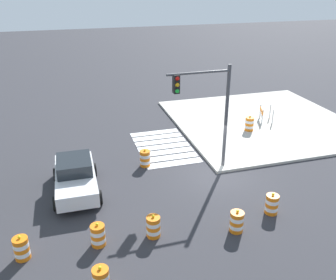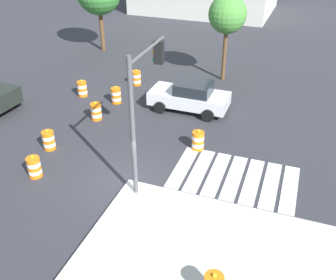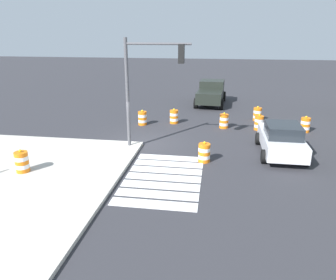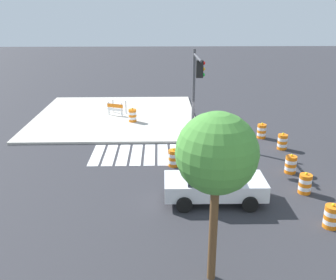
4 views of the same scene
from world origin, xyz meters
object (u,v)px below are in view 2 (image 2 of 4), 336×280
at_px(traffic_barrel_crosswalk_end, 82,89).
at_px(traffic_barrel_median_near, 49,140).
at_px(traffic_barrel_lane_center, 116,95).
at_px(traffic_barrel_far_curb, 198,141).
at_px(traffic_barrel_opposite_curb, 136,78).
at_px(traffic_barrel_median_far, 34,167).
at_px(traffic_barrel_near_corner, 96,111).
at_px(traffic_light_pole, 144,92).
at_px(street_tree_streetside_near, 227,15).
at_px(sports_car, 190,96).

distance_m(traffic_barrel_crosswalk_end, traffic_barrel_median_near, 5.87).
relative_size(traffic_barrel_median_near, traffic_barrel_lane_center, 1.00).
xyz_separation_m(traffic_barrel_far_curb, traffic_barrel_opposite_curb, (-5.74, 5.96, 0.00)).
height_order(traffic_barrel_median_near, traffic_barrel_median_far, same).
relative_size(traffic_barrel_near_corner, traffic_barrel_far_curb, 1.00).
xyz_separation_m(traffic_light_pole, street_tree_streetside_near, (0.56, 11.54, 0.22)).
xyz_separation_m(traffic_barrel_median_near, traffic_barrel_lane_center, (0.72, 5.50, 0.00)).
relative_size(traffic_barrel_median_far, traffic_barrel_far_curb, 1.00).
relative_size(traffic_barrel_crosswalk_end, traffic_barrel_far_curb, 1.00).
bearing_deg(traffic_barrel_near_corner, traffic_barrel_far_curb, -9.77).
bearing_deg(traffic_barrel_median_near, traffic_barrel_opposite_curb, 84.74).
bearing_deg(traffic_barrel_crosswalk_end, traffic_barrel_median_near, -74.38).
bearing_deg(traffic_barrel_far_curb, traffic_barrel_median_near, -160.40).
xyz_separation_m(sports_car, street_tree_streetside_near, (0.73, 4.90, 3.32)).
bearing_deg(traffic_barrel_crosswalk_end, traffic_barrel_near_corner, -46.45).
bearing_deg(street_tree_streetside_near, sports_car, -98.48).
xyz_separation_m(traffic_barrel_crosswalk_end, traffic_barrel_far_curb, (8.08, -3.34, 0.00)).
relative_size(traffic_barrel_near_corner, traffic_barrel_crosswalk_end, 1.00).
xyz_separation_m(traffic_barrel_median_far, street_tree_streetside_near, (4.99, 12.99, 3.68)).
relative_size(sports_car, traffic_barrel_opposite_curb, 4.24).
xyz_separation_m(traffic_barrel_crosswalk_end, traffic_barrel_median_far, (2.28, -7.68, 0.00)).
relative_size(traffic_barrel_far_curb, street_tree_streetside_near, 0.19).
distance_m(traffic_barrel_lane_center, traffic_light_pole, 8.26).
relative_size(traffic_barrel_far_curb, traffic_light_pole, 0.19).
bearing_deg(traffic_barrel_far_curb, traffic_barrel_opposite_curb, 133.93).
distance_m(traffic_barrel_opposite_curb, street_tree_streetside_near, 6.71).
relative_size(traffic_barrel_median_near, street_tree_streetside_near, 0.19).
xyz_separation_m(traffic_barrel_near_corner, traffic_barrel_median_near, (-0.63, -3.32, 0.00)).
xyz_separation_m(traffic_barrel_near_corner, traffic_barrel_opposite_curb, (0.13, 4.95, 0.00)).
distance_m(traffic_barrel_near_corner, traffic_light_pole, 6.88).
distance_m(traffic_light_pole, street_tree_streetside_near, 11.56).
xyz_separation_m(traffic_barrel_median_near, street_tree_streetside_near, (5.69, 10.97, 3.68)).
bearing_deg(street_tree_streetside_near, traffic_barrel_crosswalk_end, -143.84).
bearing_deg(traffic_barrel_far_curb, traffic_barrel_near_corner, 170.23).
distance_m(traffic_barrel_crosswalk_end, street_tree_streetside_near, 9.73).
height_order(sports_car, traffic_barrel_crosswalk_end, sports_car).
height_order(traffic_barrel_near_corner, traffic_barrel_median_near, same).
xyz_separation_m(traffic_barrel_far_curb, traffic_light_pole, (-1.37, -2.89, 3.46)).
relative_size(traffic_barrel_lane_center, traffic_barrel_opposite_curb, 1.00).
relative_size(traffic_barrel_near_corner, street_tree_streetside_near, 0.19).
bearing_deg(traffic_barrel_median_far, traffic_barrel_crosswalk_end, 106.53).
height_order(traffic_barrel_median_near, street_tree_streetside_near, street_tree_streetside_near).
height_order(traffic_barrel_median_far, traffic_barrel_far_curb, same).
relative_size(traffic_barrel_crosswalk_end, street_tree_streetside_near, 0.19).
xyz_separation_m(traffic_barrel_crosswalk_end, traffic_barrel_median_near, (1.58, -5.66, 0.00)).
height_order(sports_car, traffic_barrel_median_far, sports_car).
distance_m(traffic_barrel_near_corner, traffic_barrel_lane_center, 2.18).
bearing_deg(traffic_barrel_lane_center, sports_car, 7.73).
distance_m(traffic_barrel_median_near, street_tree_streetside_near, 12.89).
height_order(sports_car, traffic_barrel_median_near, sports_car).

